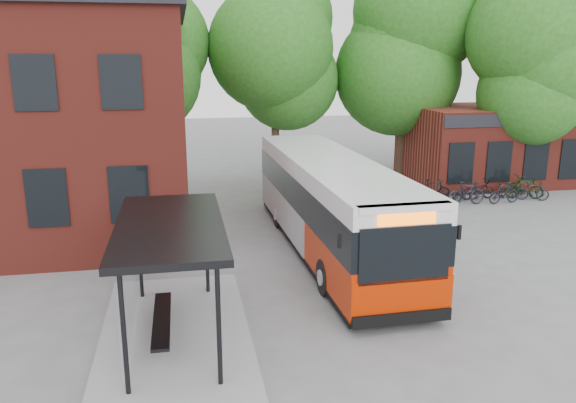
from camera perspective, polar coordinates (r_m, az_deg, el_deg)
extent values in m
plane|color=slate|center=(15.53, 5.79, -10.41)|extent=(100.00, 100.00, 0.00)
imported|color=black|center=(26.59, 14.28, 0.69)|extent=(1.64, 1.05, 0.81)
imported|color=black|center=(26.77, 14.47, 1.09)|extent=(1.88, 0.69, 1.10)
imported|color=black|center=(27.43, 17.57, 0.90)|extent=(1.69, 1.00, 0.84)
imported|color=black|center=(26.66, 17.67, 0.82)|extent=(1.88, 0.64, 1.11)
imported|color=black|center=(27.95, 18.72, 1.16)|extent=(1.85, 0.82, 0.94)
imported|color=black|center=(27.53, 21.11, 0.77)|extent=(1.63, 0.61, 0.95)
imported|color=#392F29|center=(29.17, 21.78, 1.46)|extent=(1.97, 1.17, 0.98)
imported|color=black|center=(28.66, 23.60, 0.97)|extent=(1.53, 0.95, 0.89)
imported|color=black|center=(28.84, 22.90, 1.30)|extent=(1.83, 1.08, 1.06)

